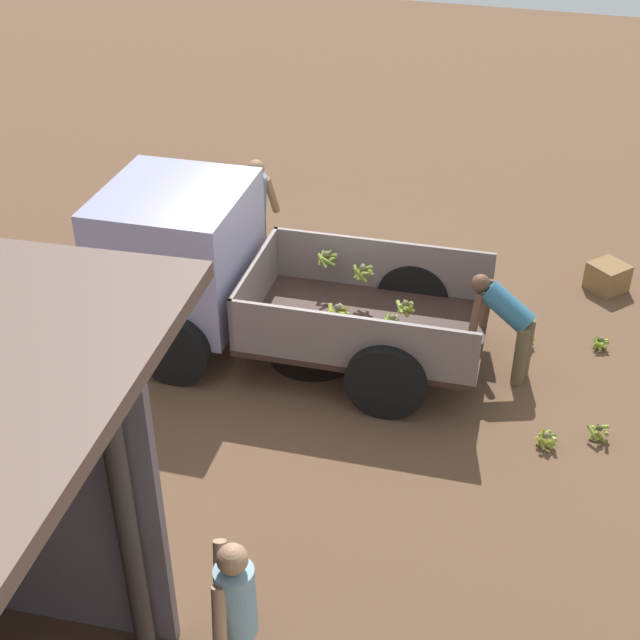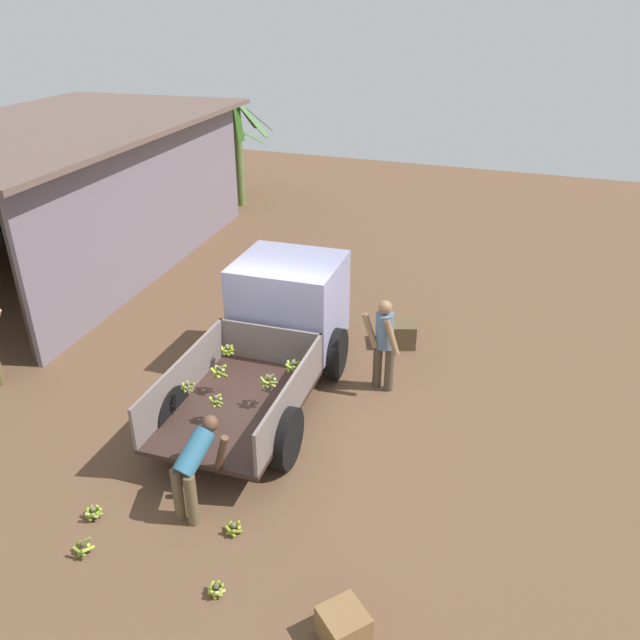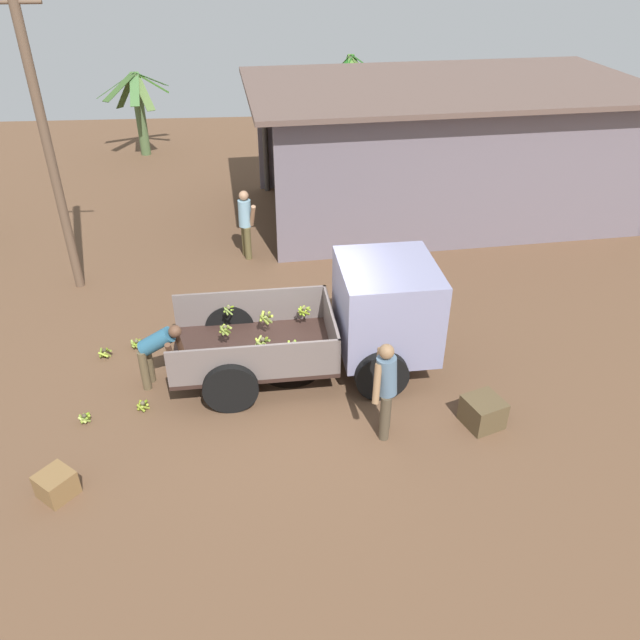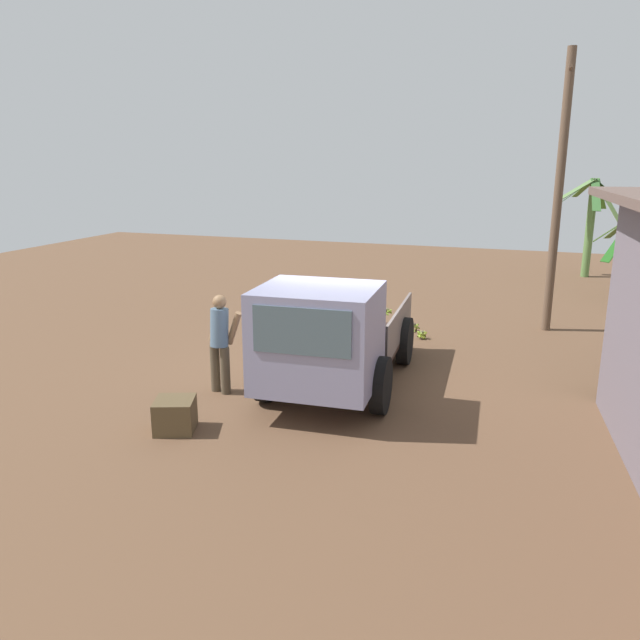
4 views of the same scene
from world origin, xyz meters
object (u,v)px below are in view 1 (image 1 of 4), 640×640
at_px(banana_bunch_on_ground_2, 546,439).
at_px(banana_bunch_on_ground_0, 526,342).
at_px(person_foreground_visitor, 257,211).
at_px(banana_bunch_on_ground_3, 601,343).
at_px(wooden_crate_1, 152,242).
at_px(wooden_crate_0, 608,277).
at_px(person_worker_loading, 507,320).
at_px(person_bystander_near_shed, 236,618).
at_px(banana_bunch_on_ground_1, 599,431).
at_px(cargo_truck, 212,265).

bearing_deg(banana_bunch_on_ground_2, banana_bunch_on_ground_0, -77.29).
relative_size(person_foreground_visitor, banana_bunch_on_ground_3, 8.23).
bearing_deg(wooden_crate_1, banana_bunch_on_ground_2, 156.39).
relative_size(banana_bunch_on_ground_0, wooden_crate_0, 0.48).
bearing_deg(wooden_crate_1, person_worker_loading, 165.15).
bearing_deg(banana_bunch_on_ground_2, person_bystander_near_shed, 61.60).
xyz_separation_m(banana_bunch_on_ground_2, wooden_crate_1, (5.96, -2.60, 0.13)).
distance_m(banana_bunch_on_ground_3, wooden_crate_0, 1.54).
distance_m(banana_bunch_on_ground_0, wooden_crate_1, 5.60).
bearing_deg(banana_bunch_on_ground_0, banana_bunch_on_ground_2, 102.71).
height_order(person_worker_loading, wooden_crate_1, person_worker_loading).
xyz_separation_m(person_worker_loading, wooden_crate_1, (5.31, -1.41, -0.52)).
bearing_deg(banana_bunch_on_ground_1, person_bystander_near_shed, 57.52).
bearing_deg(banana_bunch_on_ground_1, wooden_crate_1, -19.75).
height_order(cargo_truck, person_bystander_near_shed, cargo_truck).
bearing_deg(person_worker_loading, banana_bunch_on_ground_2, 128.45).
distance_m(banana_bunch_on_ground_3, wooden_crate_1, 6.46).
relative_size(banana_bunch_on_ground_0, banana_bunch_on_ground_2, 0.92).
height_order(cargo_truck, banana_bunch_on_ground_1, cargo_truck).
height_order(person_foreground_visitor, banana_bunch_on_ground_0, person_foreground_visitor).
relative_size(banana_bunch_on_ground_3, wooden_crate_1, 0.36).
height_order(wooden_crate_0, wooden_crate_1, wooden_crate_1).
relative_size(banana_bunch_on_ground_1, banana_bunch_on_ground_3, 1.22).
xyz_separation_m(person_bystander_near_shed, banana_bunch_on_ground_2, (-2.04, -3.77, -0.83)).
height_order(banana_bunch_on_ground_0, banana_bunch_on_ground_3, banana_bunch_on_ground_0).
bearing_deg(banana_bunch_on_ground_0, banana_bunch_on_ground_1, 121.35).
distance_m(person_bystander_near_shed, banana_bunch_on_ground_3, 6.43).
bearing_deg(person_bystander_near_shed, banana_bunch_on_ground_2, -136.86).
relative_size(cargo_truck, banana_bunch_on_ground_0, 21.22).
bearing_deg(person_worker_loading, person_foreground_visitor, -12.12).
bearing_deg(banana_bunch_on_ground_2, banana_bunch_on_ground_1, -152.98).
distance_m(cargo_truck, person_worker_loading, 3.58).
height_order(banana_bunch_on_ground_2, wooden_crate_0, wooden_crate_0).
xyz_separation_m(banana_bunch_on_ground_1, wooden_crate_0, (0.04, -3.34, 0.07)).
distance_m(person_bystander_near_shed, banana_bunch_on_ground_1, 4.87).
bearing_deg(banana_bunch_on_ground_3, banana_bunch_on_ground_0, 15.46).
xyz_separation_m(person_bystander_near_shed, banana_bunch_on_ground_1, (-2.58, -4.05, -0.82)).
relative_size(person_worker_loading, wooden_crate_0, 2.79).
height_order(cargo_truck, banana_bunch_on_ground_0, cargo_truck).
relative_size(person_foreground_visitor, banana_bunch_on_ground_1, 6.74).
distance_m(person_bystander_near_shed, wooden_crate_0, 7.84).
relative_size(person_worker_loading, banana_bunch_on_ground_3, 6.16).
distance_m(wooden_crate_0, wooden_crate_1, 6.53).
bearing_deg(person_foreground_visitor, banana_bunch_on_ground_1, -11.49).
height_order(cargo_truck, person_worker_loading, cargo_truck).
height_order(banana_bunch_on_ground_2, banana_bunch_on_ground_3, banana_bunch_on_ground_2).
bearing_deg(wooden_crate_1, person_foreground_visitor, -176.86).
bearing_deg(banana_bunch_on_ground_0, person_worker_loading, 69.91).
height_order(person_foreground_visitor, banana_bunch_on_ground_2, person_foreground_visitor).
relative_size(banana_bunch_on_ground_2, banana_bunch_on_ground_3, 1.16).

